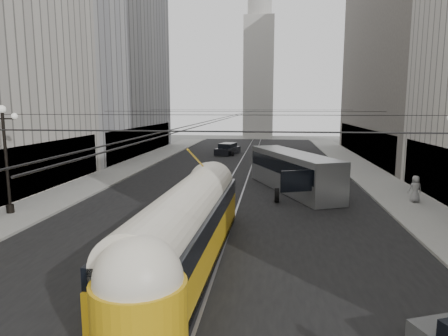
# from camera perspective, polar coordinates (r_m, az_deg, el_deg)

# --- Properties ---
(road) EXTENTS (20.00, 85.00, 0.02)m
(road) POSITION_cam_1_polar(r_m,az_deg,el_deg) (36.70, 2.24, -1.32)
(road) COLOR black
(road) RESTS_ON ground
(sidewalk_left) EXTENTS (4.00, 72.00, 0.15)m
(sidewalk_left) POSITION_cam_1_polar(r_m,az_deg,el_deg) (42.70, -13.63, -0.02)
(sidewalk_left) COLOR gray
(sidewalk_left) RESTS_ON ground
(sidewalk_right) EXTENTS (4.00, 72.00, 0.15)m
(sidewalk_right) POSITION_cam_1_polar(r_m,az_deg,el_deg) (41.05, 19.60, -0.64)
(sidewalk_right) COLOR gray
(sidewalk_right) RESTS_ON ground
(rail_left) EXTENTS (0.12, 85.00, 0.04)m
(rail_left) POSITION_cam_1_polar(r_m,az_deg,el_deg) (36.76, 1.08, -1.29)
(rail_left) COLOR gray
(rail_left) RESTS_ON ground
(rail_right) EXTENTS (0.12, 85.00, 0.04)m
(rail_right) POSITION_cam_1_polar(r_m,az_deg,el_deg) (36.65, 3.41, -1.34)
(rail_right) COLOR gray
(rail_right) RESTS_ON ground
(building_left_far) EXTENTS (12.60, 28.60, 28.60)m
(building_left_far) POSITION_cam_1_polar(r_m,az_deg,el_deg) (56.90, -17.67, 16.37)
(building_left_far) COLOR #999999
(building_left_far) RESTS_ON ground
(building_right_far) EXTENTS (12.60, 32.60, 32.60)m
(building_right_far) POSITION_cam_1_polar(r_m,az_deg,el_deg) (55.16, 26.21, 18.25)
(building_right_far) COLOR #514C47
(building_right_far) RESTS_ON ground
(distant_tower) EXTENTS (6.00, 6.00, 31.36)m
(distant_tower) POSITION_cam_1_polar(r_m,az_deg,el_deg) (83.99, 5.01, 14.63)
(distant_tower) COLOR #B2AFA8
(distant_tower) RESTS_ON ground
(lamppost_left_mid) EXTENTS (1.86, 0.44, 6.37)m
(lamppost_left_mid) POSITION_cam_1_polar(r_m,az_deg,el_deg) (26.64, -28.74, 1.87)
(lamppost_left_mid) COLOR black
(lamppost_left_mid) RESTS_ON sidewalk_left
(catenary) EXTENTS (25.00, 72.00, 0.23)m
(catenary) POSITION_cam_1_polar(r_m,az_deg,el_deg) (35.11, 2.36, 7.88)
(catenary) COLOR black
(catenary) RESTS_ON ground
(streetcar) EXTENTS (2.75, 15.52, 3.39)m
(streetcar) POSITION_cam_1_polar(r_m,az_deg,el_deg) (16.60, -5.24, -8.07)
(streetcar) COLOR gold
(streetcar) RESTS_ON ground
(city_bus) EXTENTS (6.73, 12.10, 2.96)m
(city_bus) POSITION_cam_1_polar(r_m,az_deg,el_deg) (31.01, 9.77, -0.28)
(city_bus) COLOR gray
(city_bus) RESTS_ON ground
(sedan_white_far) EXTENTS (3.01, 4.42, 1.29)m
(sedan_white_far) POSITION_cam_1_polar(r_m,az_deg,el_deg) (46.05, 8.38, 1.41)
(sedan_white_far) COLOR #BDBDBD
(sedan_white_far) RESTS_ON ground
(sedan_dark_far) EXTENTS (3.16, 5.21, 1.53)m
(sedan_dark_far) POSITION_cam_1_polar(r_m,az_deg,el_deg) (53.78, 0.53, 2.69)
(sedan_dark_far) COLOR black
(sedan_dark_far) RESTS_ON ground
(pedestrian_sidewalk_right) EXTENTS (0.94, 0.65, 1.78)m
(pedestrian_sidewalk_right) POSITION_cam_1_polar(r_m,az_deg,el_deg) (29.34, 25.66, -2.71)
(pedestrian_sidewalk_right) COLOR gray
(pedestrian_sidewalk_right) RESTS_ON sidewalk_right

